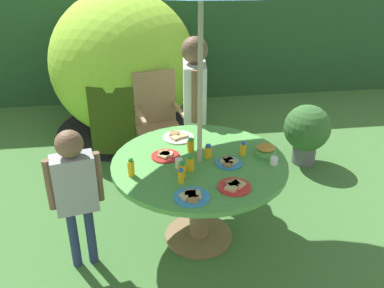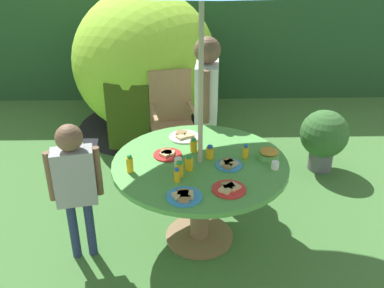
# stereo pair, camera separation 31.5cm
# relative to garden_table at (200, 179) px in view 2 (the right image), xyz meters

# --- Properties ---
(ground_plane) EXTENTS (10.00, 10.00, 0.02)m
(ground_plane) POSITION_rel_garden_table_xyz_m (0.00, 0.00, -0.58)
(ground_plane) COLOR #3D6B33
(hedge_backdrop) EXTENTS (9.00, 0.70, 1.96)m
(hedge_backdrop) POSITION_rel_garden_table_xyz_m (0.00, 3.55, 0.41)
(hedge_backdrop) COLOR #234C28
(hedge_backdrop) RESTS_ON ground_plane
(garden_table) EXTENTS (1.34, 1.34, 0.72)m
(garden_table) POSITION_rel_garden_table_xyz_m (0.00, 0.00, 0.00)
(garden_table) COLOR brown
(garden_table) RESTS_ON ground_plane
(wooden_chair) EXTENTS (0.52, 0.54, 1.00)m
(wooden_chair) POSITION_rel_garden_table_xyz_m (-0.23, 1.31, -0.03)
(wooden_chair) COLOR #93704C
(wooden_chair) RESTS_ON ground_plane
(dome_tent) EXTENTS (2.03, 2.03, 1.71)m
(dome_tent) POSITION_rel_garden_table_xyz_m (-0.57, 2.25, 0.27)
(dome_tent) COLOR #8CC633
(dome_tent) RESTS_ON ground_plane
(potted_plant) EXTENTS (0.49, 0.49, 0.66)m
(potted_plant) POSITION_rel_garden_table_xyz_m (1.33, 1.11, -0.19)
(potted_plant) COLOR #595960
(potted_plant) RESTS_ON ground_plane
(child_in_white_shirt) EXTENTS (0.25, 0.48, 1.44)m
(child_in_white_shirt) POSITION_rel_garden_table_xyz_m (0.10, 0.98, 0.35)
(child_in_white_shirt) COLOR navy
(child_in_white_shirt) RESTS_ON ground_plane
(child_in_grey_shirt) EXTENTS (0.38, 0.22, 1.12)m
(child_in_grey_shirt) POSITION_rel_garden_table_xyz_m (-0.91, -0.18, 0.15)
(child_in_grey_shirt) COLOR navy
(child_in_grey_shirt) RESTS_ON ground_plane
(snack_bowl) EXTENTS (0.17, 0.17, 0.08)m
(snack_bowl) POSITION_rel_garden_table_xyz_m (0.53, 0.04, 0.19)
(snack_bowl) COLOR #66B259
(snack_bowl) RESTS_ON garden_table
(plate_far_right) EXTENTS (0.26, 0.26, 0.03)m
(plate_far_right) POSITION_rel_garden_table_xyz_m (-0.12, 0.42, 0.16)
(plate_far_right) COLOR white
(plate_far_right) RESTS_ON garden_table
(plate_near_right) EXTENTS (0.20, 0.20, 0.03)m
(plate_near_right) POSITION_rel_garden_table_xyz_m (0.21, -0.07, 0.17)
(plate_near_right) COLOR #338CD8
(plate_near_right) RESTS_ON garden_table
(plate_center_front) EXTENTS (0.24, 0.24, 0.03)m
(plate_center_front) POSITION_rel_garden_table_xyz_m (-0.13, -0.48, 0.16)
(plate_center_front) COLOR #338CD8
(plate_center_front) RESTS_ON garden_table
(plate_far_left) EXTENTS (0.22, 0.22, 0.03)m
(plate_far_left) POSITION_rel_garden_table_xyz_m (-0.25, 0.11, 0.16)
(plate_far_left) COLOR red
(plate_far_left) RESTS_ON garden_table
(plate_back_edge) EXTENTS (0.23, 0.23, 0.03)m
(plate_back_edge) POSITION_rel_garden_table_xyz_m (0.18, -0.40, 0.16)
(plate_back_edge) COLOR red
(plate_back_edge) RESTS_ON garden_table
(juice_bottle_near_left) EXTENTS (0.06, 0.06, 0.11)m
(juice_bottle_near_left) POSITION_rel_garden_table_xyz_m (-0.16, -0.20, 0.20)
(juice_bottle_near_left) COLOR yellow
(juice_bottle_near_left) RESTS_ON garden_table
(juice_bottle_center_back) EXTENTS (0.05, 0.05, 0.13)m
(juice_bottle_center_back) POSITION_rel_garden_table_xyz_m (-0.51, -0.14, 0.21)
(juice_bottle_center_back) COLOR yellow
(juice_bottle_center_back) RESTS_ON garden_table
(juice_bottle_mid_left) EXTENTS (0.06, 0.06, 0.11)m
(juice_bottle_mid_left) POSITION_rel_garden_table_xyz_m (0.08, 0.06, 0.20)
(juice_bottle_mid_left) COLOR yellow
(juice_bottle_mid_left) RESTS_ON garden_table
(juice_bottle_mid_right) EXTENTS (0.05, 0.05, 0.11)m
(juice_bottle_mid_right) POSITION_rel_garden_table_xyz_m (0.35, 0.06, 0.20)
(juice_bottle_mid_right) COLOR yellow
(juice_bottle_mid_right) RESTS_ON garden_table
(juice_bottle_front_edge) EXTENTS (0.06, 0.06, 0.12)m
(juice_bottle_front_edge) POSITION_rel_garden_table_xyz_m (-0.09, -0.12, 0.21)
(juice_bottle_front_edge) COLOR yellow
(juice_bottle_front_edge) RESTS_ON garden_table
(juice_bottle_spot_a) EXTENTS (0.04, 0.04, 0.10)m
(juice_bottle_spot_a) POSITION_rel_garden_table_xyz_m (-0.17, -0.28, 0.20)
(juice_bottle_spot_a) COLOR yellow
(juice_bottle_spot_a) RESTS_ON garden_table
(juice_bottle_spot_b) EXTENTS (0.06, 0.06, 0.11)m
(juice_bottle_spot_b) POSITION_rel_garden_table_xyz_m (-0.04, 0.17, 0.20)
(juice_bottle_spot_b) COLOR yellow
(juice_bottle_spot_b) RESTS_ON garden_table
(cup_near) EXTENTS (0.06, 0.06, 0.07)m
(cup_near) POSITION_rel_garden_table_xyz_m (-0.17, -0.08, 0.19)
(cup_near) COLOR white
(cup_near) RESTS_ON garden_table
(cup_far) EXTENTS (0.06, 0.06, 0.06)m
(cup_far) POSITION_rel_garden_table_xyz_m (0.55, -0.12, 0.18)
(cup_far) COLOR white
(cup_far) RESTS_ON garden_table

